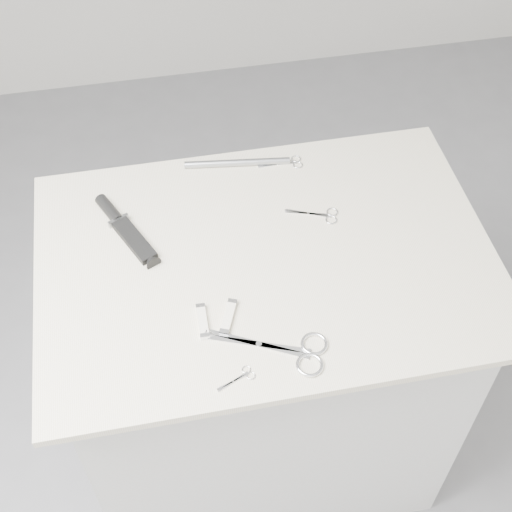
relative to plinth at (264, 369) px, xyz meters
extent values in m
cube|color=gray|center=(0.00, 0.00, -0.46)|extent=(4.00, 4.00, 0.01)
cube|color=silver|center=(0.00, 0.00, 0.00)|extent=(0.90, 0.60, 0.90)
cube|color=beige|center=(0.00, 0.00, 0.46)|extent=(1.00, 0.70, 0.02)
cube|color=silver|center=(-0.06, -0.22, 0.47)|extent=(0.20, 0.12, 0.00)
cylinder|color=silver|center=(-0.06, -0.22, 0.47)|extent=(0.01, 0.01, 0.01)
torus|color=silver|center=(0.05, -0.24, 0.47)|extent=(0.05, 0.05, 0.01)
torus|color=silver|center=(0.03, -0.29, 0.47)|extent=(0.05, 0.05, 0.01)
cube|color=silver|center=(0.12, 0.11, 0.47)|extent=(0.10, 0.05, 0.00)
cylinder|color=silver|center=(0.12, 0.11, 0.47)|extent=(0.01, 0.01, 0.00)
torus|color=silver|center=(0.18, 0.10, 0.47)|extent=(0.03, 0.03, 0.00)
torus|color=silver|center=(0.17, 0.08, 0.47)|extent=(0.03, 0.03, 0.00)
cube|color=silver|center=(0.09, 0.28, 0.47)|extent=(0.10, 0.02, 0.00)
cylinder|color=silver|center=(0.09, 0.28, 0.47)|extent=(0.01, 0.01, 0.00)
torus|color=silver|center=(0.13, 0.29, 0.47)|extent=(0.03, 0.03, 0.00)
torus|color=silver|center=(0.13, 0.27, 0.47)|extent=(0.03, 0.03, 0.00)
cube|color=silver|center=(-0.12, -0.30, 0.47)|extent=(0.07, 0.04, 0.00)
cylinder|color=silver|center=(-0.12, -0.30, 0.47)|extent=(0.00, 0.00, 0.00)
torus|color=silver|center=(-0.10, -0.27, 0.47)|extent=(0.02, 0.02, 0.00)
torus|color=silver|center=(-0.09, -0.29, 0.47)|extent=(0.02, 0.02, 0.00)
cube|color=black|center=(-0.28, 0.10, 0.48)|extent=(0.10, 0.15, 0.02)
cube|color=#93969B|center=(-0.31, 0.16, 0.48)|extent=(0.05, 0.03, 0.02)
cylinder|color=black|center=(-0.33, 0.20, 0.48)|extent=(0.06, 0.09, 0.03)
cube|color=white|center=(-0.16, -0.15, 0.48)|extent=(0.02, 0.08, 0.01)
cube|color=silver|center=(-0.16, -0.11, 0.48)|extent=(0.02, 0.01, 0.01)
cube|color=silver|center=(-0.16, -0.19, 0.48)|extent=(0.02, 0.01, 0.01)
cube|color=white|center=(-0.11, -0.15, 0.48)|extent=(0.05, 0.09, 0.01)
cube|color=silver|center=(-0.09, -0.11, 0.48)|extent=(0.02, 0.02, 0.01)
cube|color=silver|center=(-0.12, -0.18, 0.48)|extent=(0.02, 0.02, 0.01)
cylinder|color=#93969B|center=(-0.01, 0.30, 0.48)|extent=(0.26, 0.05, 0.02)
camera|label=1|loc=(-0.21, -0.98, 1.66)|focal=50.00mm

